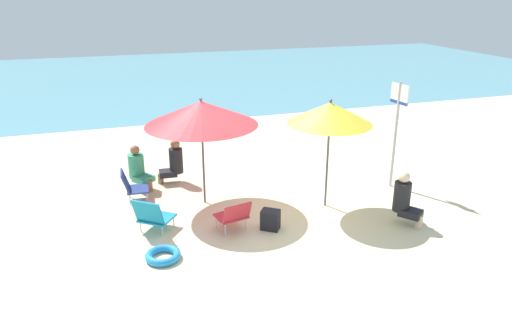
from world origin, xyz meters
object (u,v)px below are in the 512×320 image
(beach_chair_c, at_px, (132,185))
(beach_bag, at_px, (270,220))
(person_c, at_px, (138,168))
(warning_sign, at_px, (397,120))
(swim_ring, at_px, (163,256))
(beach_chair_b, at_px, (234,215))
(person_b, at_px, (174,162))
(umbrella_red, at_px, (201,113))
(umbrella_yellow, at_px, (330,113))
(beach_chair_a, at_px, (153,215))
(person_a, at_px, (405,199))

(beach_chair_c, relative_size, beach_bag, 1.77)
(person_c, bearing_deg, warning_sign, 35.41)
(person_c, distance_m, warning_sign, 5.25)
(person_c, height_order, swim_ring, person_c)
(beach_chair_b, bearing_deg, beach_bag, -111.54)
(person_b, relative_size, beach_bag, 2.70)
(umbrella_red, relative_size, person_c, 2.26)
(umbrella_yellow, relative_size, person_b, 2.18)
(person_b, bearing_deg, umbrella_red, 111.30)
(beach_chair_a, relative_size, beach_chair_b, 1.30)
(beach_chair_a, xyz_separation_m, swim_ring, (0.04, -0.90, -0.25))
(person_b, xyz_separation_m, warning_sign, (4.22, -1.56, 0.96))
(umbrella_red, distance_m, warning_sign, 3.85)
(umbrella_yellow, relative_size, person_c, 2.25)
(person_c, xyz_separation_m, swim_ring, (0.10, -2.87, -0.39))
(umbrella_red, height_order, person_a, umbrella_red)
(beach_chair_a, bearing_deg, beach_bag, -67.13)
(person_a, height_order, warning_sign, warning_sign)
(beach_bag, bearing_deg, swim_ring, -167.88)
(umbrella_yellow, distance_m, warning_sign, 1.79)
(umbrella_red, relative_size, person_b, 2.19)
(swim_ring, distance_m, beach_bag, 1.91)
(umbrella_yellow, distance_m, person_a, 1.95)
(beach_chair_b, relative_size, warning_sign, 0.27)
(beach_bag, bearing_deg, person_b, 115.67)
(warning_sign, bearing_deg, person_c, 157.01)
(beach_chair_c, xyz_separation_m, person_b, (0.91, 0.69, 0.13))
(beach_bag, bearing_deg, umbrella_yellow, 23.45)
(person_b, relative_size, person_c, 1.03)
(person_a, distance_m, beach_bag, 2.33)
(beach_chair_c, xyz_separation_m, swim_ring, (0.28, -2.28, -0.26))
(person_a, height_order, beach_bag, person_a)
(beach_chair_c, relative_size, swim_ring, 1.13)
(beach_chair_c, bearing_deg, beach_chair_b, -46.54)
(person_a, height_order, person_c, person_a)
(person_c, distance_m, swim_ring, 2.89)
(person_a, bearing_deg, umbrella_red, -157.54)
(umbrella_red, xyz_separation_m, umbrella_yellow, (2.13, -0.83, 0.03))
(umbrella_yellow, distance_m, beach_chair_a, 3.52)
(umbrella_red, height_order, swim_ring, umbrella_red)
(person_a, relative_size, person_c, 1.05)
(person_c, height_order, beach_bag, person_c)
(umbrella_red, xyz_separation_m, swim_ring, (-1.02, -1.79, -1.70))
(umbrella_yellow, bearing_deg, beach_bag, -156.55)
(warning_sign, bearing_deg, person_a, -122.26)
(umbrella_yellow, bearing_deg, person_c, 149.63)
(beach_chair_c, bearing_deg, beach_chair_a, -77.05)
(umbrella_red, distance_m, beach_chair_b, 1.95)
(beach_chair_c, bearing_deg, swim_ring, -80.01)
(person_a, relative_size, beach_bag, 2.75)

